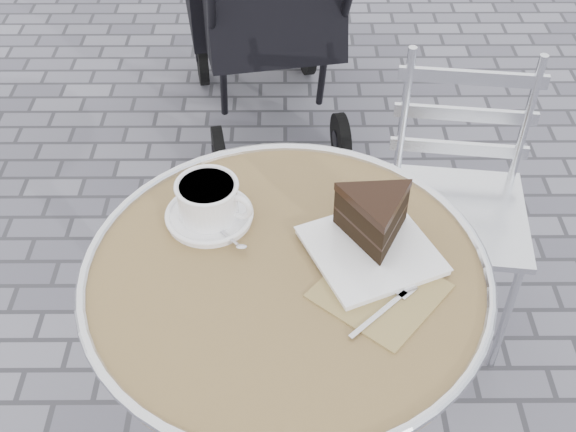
{
  "coord_description": "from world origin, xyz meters",
  "views": [
    {
      "loc": [
        -0.0,
        -0.85,
        1.65
      ],
      "look_at": [
        0.0,
        0.09,
        0.78
      ],
      "focal_mm": 45.0,
      "sensor_mm": 36.0,
      "label": 1
    }
  ],
  "objects_px": {
    "cafe_table": "(286,330)",
    "bistro_chair": "(459,169)",
    "cake_plate_set": "(375,225)",
    "cappuccino_set": "(209,204)"
  },
  "relations": [
    {
      "from": "cappuccino_set",
      "to": "bistro_chair",
      "type": "relative_size",
      "value": 0.22
    },
    {
      "from": "cafe_table",
      "to": "bistro_chair",
      "type": "distance_m",
      "value": 0.72
    },
    {
      "from": "cafe_table",
      "to": "bistro_chair",
      "type": "bearing_deg",
      "value": 52.22
    },
    {
      "from": "bistro_chair",
      "to": "cappuccino_set",
      "type": "bearing_deg",
      "value": -136.03
    },
    {
      "from": "cake_plate_set",
      "to": "bistro_chair",
      "type": "relative_size",
      "value": 0.46
    },
    {
      "from": "cappuccino_set",
      "to": "cake_plate_set",
      "type": "relative_size",
      "value": 0.49
    },
    {
      "from": "cafe_table",
      "to": "cake_plate_set",
      "type": "bearing_deg",
      "value": 21.68
    },
    {
      "from": "cappuccino_set",
      "to": "bistro_chair",
      "type": "xyz_separation_m",
      "value": [
        0.58,
        0.44,
        -0.28
      ]
    },
    {
      "from": "cafe_table",
      "to": "cake_plate_set",
      "type": "xyz_separation_m",
      "value": [
        0.15,
        0.06,
        0.21
      ]
    },
    {
      "from": "cafe_table",
      "to": "bistro_chair",
      "type": "relative_size",
      "value": 0.94
    }
  ]
}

